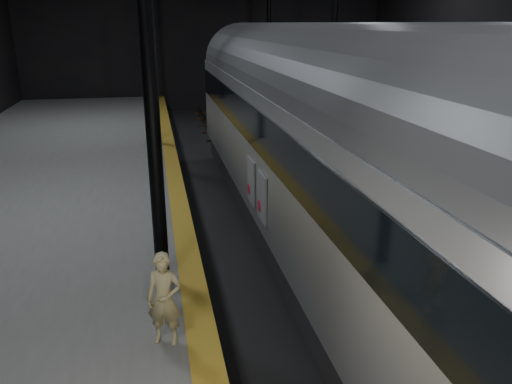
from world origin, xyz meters
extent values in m
plane|color=black|center=(0.00, 0.00, 0.00)|extent=(44.00, 44.00, 0.00)
cube|color=#575755|center=(-7.50, 0.00, 0.50)|extent=(9.00, 43.80, 1.00)
cube|color=olive|center=(-3.25, 0.00, 1.00)|extent=(0.50, 43.80, 0.01)
cube|color=#3F3328|center=(-0.72, 0.00, 0.17)|extent=(0.08, 43.00, 0.14)
cube|color=#3F3328|center=(0.72, 0.00, 0.17)|extent=(0.08, 43.00, 0.14)
cube|color=black|center=(0.00, 0.00, 0.06)|extent=(2.40, 42.00, 0.12)
cylinder|color=black|center=(-3.80, -4.00, 6.00)|extent=(0.26, 0.26, 10.00)
cylinder|color=black|center=(-3.80, 8.00, 6.00)|extent=(0.26, 0.26, 10.00)
cylinder|color=black|center=(3.80, 8.00, 6.00)|extent=(0.26, 0.26, 10.00)
cylinder|color=black|center=(-3.80, 20.00, 6.00)|extent=(0.26, 0.26, 10.00)
cylinder|color=black|center=(3.80, 20.00, 6.00)|extent=(0.26, 0.26, 10.00)
cube|color=#A7AAAF|center=(0.00, -1.49, 2.66)|extent=(3.03, 20.87, 3.13)
cube|color=black|center=(0.00, -1.49, 0.70)|extent=(2.76, 20.45, 0.89)
cube|color=black|center=(0.00, -1.49, 3.39)|extent=(3.09, 20.55, 0.94)
cylinder|color=slate|center=(0.00, -1.49, 4.23)|extent=(2.97, 20.66, 2.97)
cube|color=black|center=(0.00, 5.82, 0.31)|extent=(1.88, 2.30, 0.37)
cube|color=silver|center=(-1.54, -2.53, 2.03)|extent=(0.04, 0.78, 1.10)
cube|color=silver|center=(-1.54, -1.28, 2.03)|extent=(0.04, 0.78, 1.10)
cylinder|color=red|center=(-1.56, -2.34, 1.77)|extent=(0.03, 0.27, 0.27)
cylinder|color=red|center=(-1.56, -1.09, 1.77)|extent=(0.03, 0.27, 0.27)
imported|color=tan|center=(-3.80, -5.94, 1.75)|extent=(0.63, 0.52, 1.50)
camera|label=1|loc=(-3.78, -12.68, 5.70)|focal=35.00mm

